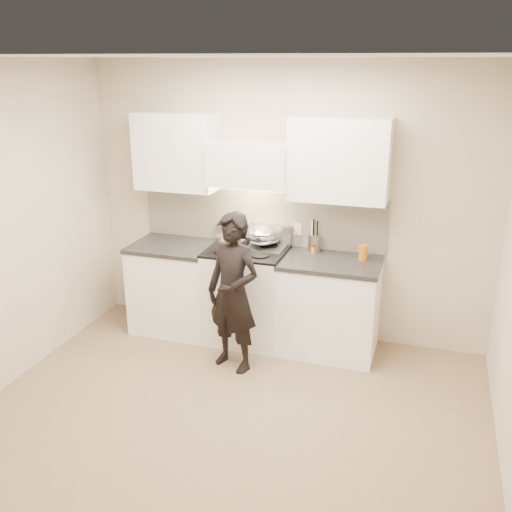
{
  "coord_description": "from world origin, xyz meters",
  "views": [
    {
      "loc": [
        1.37,
        -3.52,
        2.68
      ],
      "look_at": [
        -0.08,
        1.05,
        1.02
      ],
      "focal_mm": 40.0,
      "sensor_mm": 36.0,
      "label": 1
    }
  ],
  "objects_px": {
    "stove": "(247,294)",
    "wok": "(262,235)",
    "counter_right": "(329,306)",
    "person": "(233,293)",
    "utensil_crock": "(314,242)"
  },
  "relations": [
    {
      "from": "counter_right",
      "to": "utensil_crock",
      "type": "height_order",
      "value": "utensil_crock"
    },
    {
      "from": "stove",
      "to": "person",
      "type": "height_order",
      "value": "person"
    },
    {
      "from": "wok",
      "to": "person",
      "type": "height_order",
      "value": "person"
    },
    {
      "from": "stove",
      "to": "wok",
      "type": "xyz_separation_m",
      "value": [
        0.11,
        0.14,
        0.59
      ]
    },
    {
      "from": "utensil_crock",
      "to": "counter_right",
      "type": "bearing_deg",
      "value": -45.61
    },
    {
      "from": "wok",
      "to": "person",
      "type": "distance_m",
      "value": 0.8
    },
    {
      "from": "person",
      "to": "counter_right",
      "type": "bearing_deg",
      "value": 56.04
    },
    {
      "from": "counter_right",
      "to": "utensil_crock",
      "type": "xyz_separation_m",
      "value": [
        -0.21,
        0.22,
        0.56
      ]
    },
    {
      "from": "stove",
      "to": "utensil_crock",
      "type": "distance_m",
      "value": 0.85
    },
    {
      "from": "person",
      "to": "utensil_crock",
      "type": "bearing_deg",
      "value": 74.19
    },
    {
      "from": "counter_right",
      "to": "person",
      "type": "distance_m",
      "value": 0.99
    },
    {
      "from": "wok",
      "to": "person",
      "type": "bearing_deg",
      "value": -93.67
    },
    {
      "from": "wok",
      "to": "utensil_crock",
      "type": "relative_size",
      "value": 1.52
    },
    {
      "from": "utensil_crock",
      "to": "person",
      "type": "height_order",
      "value": "person"
    },
    {
      "from": "counter_right",
      "to": "wok",
      "type": "relative_size",
      "value": 1.94
    }
  ]
}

